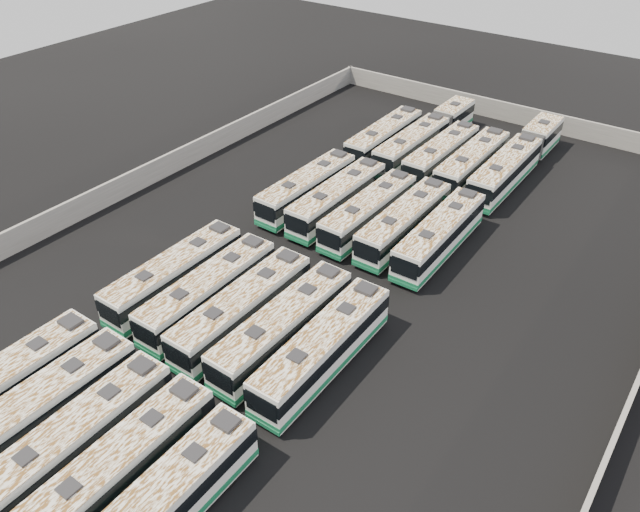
{
  "coord_description": "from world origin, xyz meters",
  "views": [
    {
      "loc": [
        22.22,
        -32.19,
        28.86
      ],
      "look_at": [
        -0.57,
        -0.64,
        1.6
      ],
      "focal_mm": 35.0,
      "sensor_mm": 36.0,
      "label": 1
    }
  ],
  "objects_px": {
    "bus_front_right": "(118,469)",
    "bus_back_far_left": "(384,138)",
    "bus_midfront_left": "(209,291)",
    "bus_midback_left": "(337,199)",
    "bus_front_far_left": "(4,387)",
    "bus_midback_far_left": "(307,188)",
    "bus_midback_far_right": "(440,235)",
    "bus_back_left": "(426,135)",
    "bus_front_center": "(76,440)",
    "bus_front_far_right": "(160,508)",
    "bus_midfront_far_right": "(323,349)",
    "bus_midfront_center": "(242,309)",
    "bus_midfront_right": "(283,327)",
    "bus_midback_center": "(369,212)",
    "bus_midback_right": "(404,222)",
    "bus_back_center": "(441,155)",
    "bus_back_far_right": "(517,159)",
    "bus_back_right": "(472,163)",
    "bus_midfront_far_left": "(175,275)",
    "bus_front_left": "(38,411)"
  },
  "relations": [
    {
      "from": "bus_front_left",
      "to": "bus_midfront_center",
      "type": "bearing_deg",
      "value": 76.41
    },
    {
      "from": "bus_front_far_left",
      "to": "bus_midback_far_left",
      "type": "xyz_separation_m",
      "value": [
        -0.05,
        29.63,
        -0.03
      ]
    },
    {
      "from": "bus_front_far_left",
      "to": "bus_midback_left",
      "type": "height_order",
      "value": "bus_front_far_left"
    },
    {
      "from": "bus_back_left",
      "to": "bus_back_right",
      "type": "height_order",
      "value": "bus_back_right"
    },
    {
      "from": "bus_front_center",
      "to": "bus_midfront_far_left",
      "type": "height_order",
      "value": "bus_front_center"
    },
    {
      "from": "bus_front_left",
      "to": "bus_midback_far_right",
      "type": "relative_size",
      "value": 1.01
    },
    {
      "from": "bus_midback_far_left",
      "to": "bus_midback_center",
      "type": "distance_m",
      "value": 6.71
    },
    {
      "from": "bus_front_far_left",
      "to": "bus_midback_far_right",
      "type": "distance_m",
      "value": 32.4
    },
    {
      "from": "bus_front_right",
      "to": "bus_front_far_right",
      "type": "height_order",
      "value": "bus_front_right"
    },
    {
      "from": "bus_midback_center",
      "to": "bus_midback_right",
      "type": "height_order",
      "value": "bus_midback_right"
    },
    {
      "from": "bus_midback_center",
      "to": "bus_midfront_center",
      "type": "bearing_deg",
      "value": -89.56
    },
    {
      "from": "bus_front_far_left",
      "to": "bus_back_far_right",
      "type": "height_order",
      "value": "bus_back_far_right"
    },
    {
      "from": "bus_midback_far_left",
      "to": "bus_back_right",
      "type": "relative_size",
      "value": 0.98
    },
    {
      "from": "bus_midfront_far_right",
      "to": "bus_back_left",
      "type": "bearing_deg",
      "value": 106.28
    },
    {
      "from": "bus_front_center",
      "to": "bus_back_center",
      "type": "xyz_separation_m",
      "value": [
        0.0,
        42.8,
        -0.01
      ]
    },
    {
      "from": "bus_midfront_far_right",
      "to": "bus_back_far_left",
      "type": "height_order",
      "value": "bus_midfront_far_right"
    },
    {
      "from": "bus_midback_center",
      "to": "bus_back_center",
      "type": "bearing_deg",
      "value": 90.75
    },
    {
      "from": "bus_midfront_right",
      "to": "bus_midback_left",
      "type": "distance_m",
      "value": 17.34
    },
    {
      "from": "bus_midfront_left",
      "to": "bus_midback_left",
      "type": "bearing_deg",
      "value": 89.41
    },
    {
      "from": "bus_front_far_right",
      "to": "bus_midfront_far_left",
      "type": "height_order",
      "value": "bus_midfront_far_left"
    },
    {
      "from": "bus_front_left",
      "to": "bus_midfront_far_right",
      "type": "height_order",
      "value": "bus_midfront_far_right"
    },
    {
      "from": "bus_midfront_far_left",
      "to": "bus_back_center",
      "type": "relative_size",
      "value": 1.01
    },
    {
      "from": "bus_front_far_left",
      "to": "bus_midback_right",
      "type": "distance_m",
      "value": 31.27
    },
    {
      "from": "bus_midback_left",
      "to": "bus_front_center",
      "type": "bearing_deg",
      "value": -83.52
    },
    {
      "from": "bus_front_right",
      "to": "bus_back_far_left",
      "type": "distance_m",
      "value": 43.87
    },
    {
      "from": "bus_midfront_center",
      "to": "bus_midback_far_right",
      "type": "height_order",
      "value": "bus_midfront_center"
    },
    {
      "from": "bus_front_left",
      "to": "bus_front_far_right",
      "type": "xyz_separation_m",
      "value": [
        9.99,
        -0.09,
        -0.05
      ]
    },
    {
      "from": "bus_front_center",
      "to": "bus_midback_left",
      "type": "bearing_deg",
      "value": 95.5
    },
    {
      "from": "bus_front_left",
      "to": "bus_back_far_right",
      "type": "distance_m",
      "value": 47.27
    },
    {
      "from": "bus_midfront_far_left",
      "to": "bus_front_right",
      "type": "bearing_deg",
      "value": -53.2
    },
    {
      "from": "bus_midback_far_left",
      "to": "bus_midback_left",
      "type": "bearing_deg",
      "value": 0.55
    },
    {
      "from": "bus_front_far_right",
      "to": "bus_back_far_right",
      "type": "distance_m",
      "value": 46.32
    },
    {
      "from": "bus_midfront_center",
      "to": "bus_midfront_right",
      "type": "bearing_deg",
      "value": 2.96
    },
    {
      "from": "bus_back_far_right",
      "to": "bus_midfront_right",
      "type": "bearing_deg",
      "value": -95.87
    },
    {
      "from": "bus_front_center",
      "to": "bus_midfront_far_right",
      "type": "distance_m",
      "value": 14.97
    },
    {
      "from": "bus_midfront_left",
      "to": "bus_back_right",
      "type": "height_order",
      "value": "bus_back_right"
    },
    {
      "from": "bus_back_center",
      "to": "bus_back_far_right",
      "type": "xyz_separation_m",
      "value": [
        6.51,
        3.44,
        0.06
      ]
    },
    {
      "from": "bus_front_center",
      "to": "bus_midfront_far_left",
      "type": "distance_m",
      "value": 15.03
    },
    {
      "from": "bus_front_left",
      "to": "bus_midfront_left",
      "type": "xyz_separation_m",
      "value": [
        0.07,
        13.46,
        -0.03
      ]
    },
    {
      "from": "bus_front_center",
      "to": "bus_back_far_left",
      "type": "xyz_separation_m",
      "value": [
        -6.64,
        42.9,
        -0.0
      ]
    },
    {
      "from": "bus_midback_right",
      "to": "bus_midback_center",
      "type": "bearing_deg",
      "value": -175.15
    },
    {
      "from": "bus_midfront_center",
      "to": "bus_midfront_right",
      "type": "distance_m",
      "value": 3.37
    },
    {
      "from": "bus_midback_far_right",
      "to": "bus_back_left",
      "type": "height_order",
      "value": "bus_midback_far_right"
    },
    {
      "from": "bus_front_left",
      "to": "bus_midfront_right",
      "type": "bearing_deg",
      "value": 64.1
    },
    {
      "from": "bus_midback_left",
      "to": "bus_midback_center",
      "type": "height_order",
      "value": "bus_midback_left"
    },
    {
      "from": "bus_back_center",
      "to": "bus_front_far_left",
      "type": "bearing_deg",
      "value": -98.27
    },
    {
      "from": "bus_front_far_left",
      "to": "bus_midfront_right",
      "type": "bearing_deg",
      "value": 53.79
    },
    {
      "from": "bus_midback_far_left",
      "to": "bus_back_right",
      "type": "xyz_separation_m",
      "value": [
        9.95,
        13.22,
        0.04
      ]
    },
    {
      "from": "bus_front_center",
      "to": "bus_midfront_far_right",
      "type": "bearing_deg",
      "value": 62.75
    },
    {
      "from": "bus_front_far_right",
      "to": "bus_midfront_far_right",
      "type": "relative_size",
      "value": 0.97
    }
  ]
}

